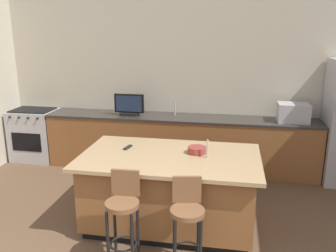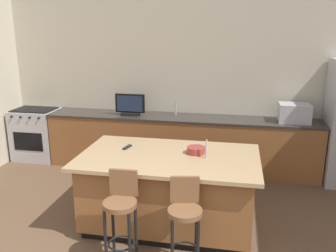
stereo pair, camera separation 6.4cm
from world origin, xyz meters
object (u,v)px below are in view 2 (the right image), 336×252
Objects in this scene: bar_stool_right at (185,218)px; range_oven at (37,134)px; tv_monitor at (130,106)px; fruit_bowl at (196,150)px; bar_stool_left at (121,211)px; microwave at (294,113)px; tv_remote at (127,147)px; kitchen_island at (169,190)px; cell_phone at (195,153)px.

range_oven is at bearing 129.94° from bar_stool_right.
tv_monitor is at bearing -1.58° from range_oven.
bar_stool_left is at bearing -122.87° from fruit_bowl.
bar_stool_left is (0.69, -2.62, -0.50)m from tv_monitor.
range_oven is at bearing -179.99° from microwave.
bar_stool_left is 5.86× the size of tv_remote.
microwave reaches higher than fruit_bowl.
tv_remote is at bearing -74.49° from tv_monitor.
kitchen_island is 0.56m from cell_phone.
microwave is at bearing 48.22° from tv_remote.
tv_remote is at bearing 172.15° from cell_phone.
tv_monitor reaches higher than cell_phone.
kitchen_island is 2.13× the size of bar_stool_left.
bar_stool_right is at bearing -36.19° from tv_remote.
bar_stool_left is (-1.99, -2.67, -0.48)m from microwave.
tv_remote is at bearing 163.39° from kitchen_island.
bar_stool_left is at bearing 173.22° from bar_stool_right.
kitchen_island is 9.66× the size of fruit_bowl.
range_oven is 1.98× the size of microwave.
tv_remote is (-2.23, -1.66, -0.16)m from microwave.
tv_monitor reaches higher than tv_remote.
microwave is at bearing 51.30° from bar_stool_left.
tv_remote is at bearing 121.86° from bar_stool_right.
fruit_bowl is 1.47× the size of cell_phone.
bar_stool_right is 1.01m from cell_phone.
cell_phone is (-0.02, 0.95, 0.34)m from bar_stool_right.
bar_stool_left reaches higher than bar_stool_right.
kitchen_island is 0.87m from bar_stool_right.
range_oven reaches higher than tv_remote.
tv_monitor reaches higher than kitchen_island.
tv_monitor is 2.10m from cell_phone.
microwave is 2.18× the size of fruit_bowl.
cell_phone is (0.62, 0.99, 0.31)m from bar_stool_left.
tv_monitor is 2.75m from bar_stool_left.
bar_stool_right reaches higher than kitchen_island.
bar_stool_right is (0.31, -0.80, 0.11)m from kitchen_island.
fruit_bowl is (-0.01, 0.94, 0.38)m from bar_stool_right.
kitchen_island is at bearing 101.03° from bar_stool_right.
tv_monitor is at bearing 102.72° from bar_stool_left.
tv_monitor is at bearing 128.87° from fruit_bowl.
fruit_bowl reaches higher than kitchen_island.
kitchen_island is 3.38m from range_oven.
cell_phone reaches higher than kitchen_island.
range_oven is at bearing 147.34° from kitchen_island.
tv_remote is (-0.57, 0.17, 0.45)m from kitchen_island.
bar_stool_right is (0.64, 0.04, -0.03)m from bar_stool_left.
range_oven is at bearing 151.83° from fruit_bowl.
microwave is 2.82× the size of tv_remote.
range_oven is 4.55m from microwave.
microwave is 2.78m from tv_remote.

